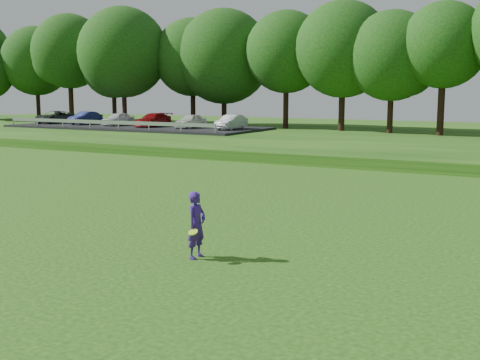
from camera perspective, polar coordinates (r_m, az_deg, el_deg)
The scene contains 6 objects.
ground at distance 15.31m, azimuth -16.24°, elevation -6.97°, with size 140.00×140.00×0.00m, color #19450D.
berm at distance 45.76m, azimuth 15.28°, elevation 3.58°, with size 130.00×30.00×0.60m, color #19450D.
walking_path at distance 32.40m, azimuth 9.47°, elevation 1.34°, with size 130.00×1.60×0.04m, color gray.
treeline at distance 49.69m, azimuth 16.75°, elevation 12.90°, with size 104.00×7.00×15.00m, color #0E3F10, non-canonical shape.
parking_lot at distance 55.68m, azimuth -10.40°, elevation 5.35°, with size 24.00×9.00×1.38m.
woman at distance 14.43m, azimuth -4.14°, elevation -4.28°, with size 0.44×0.75×1.62m.
Camera 1 is at (10.51, -10.39, 4.00)m, focal length 45.00 mm.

